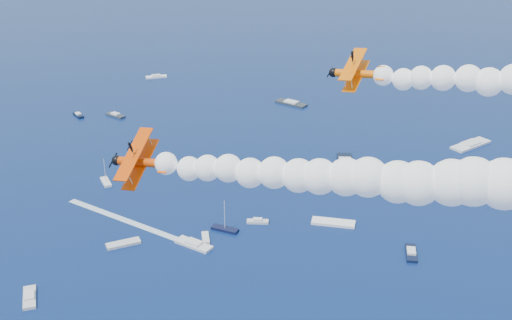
% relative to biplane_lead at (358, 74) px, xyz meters
% --- Properties ---
extents(biplane_lead, '(8.49, 10.01, 7.46)m').
position_rel_biplane_lead_xyz_m(biplane_lead, '(0.00, 0.00, 0.00)').
color(biplane_lead, '#FF6705').
extents(biplane_trail, '(7.95, 9.76, 8.49)m').
position_rel_biplane_lead_xyz_m(biplane_trail, '(-21.25, -20.56, -6.52)').
color(biplane_trail, '#E64304').
extents(smoke_trail_trail, '(63.86, 7.63, 11.44)m').
position_rel_biplane_lead_xyz_m(smoke_trail_trail, '(10.35, -20.83, -4.10)').
color(smoke_trail_trail, white).
extents(spectator_boats, '(231.07, 180.47, 0.70)m').
position_rel_biplane_lead_xyz_m(spectator_boats, '(-24.40, 74.71, -61.40)').
color(spectator_boats, white).
rests_on(spectator_boats, ground).
extents(boat_wakes, '(131.08, 64.40, 0.04)m').
position_rel_biplane_lead_xyz_m(boat_wakes, '(-18.61, 30.54, -61.72)').
color(boat_wakes, white).
rests_on(boat_wakes, ground).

